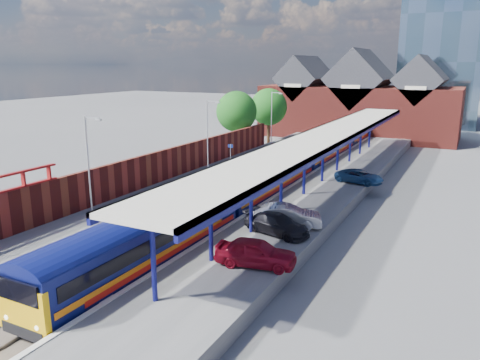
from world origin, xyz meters
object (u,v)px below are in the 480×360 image
object	(u,v)px
parked_car_silver	(287,216)
relay_cabinet	(106,308)
lamp_post_c	(209,131)
platform_sign	(231,152)
lamp_post_b	(89,160)
parked_car_red	(256,252)
parked_car_blue	(359,176)
train	(299,159)
lamp_post_d	(272,116)
parked_car_dark	(277,224)

from	to	relation	value
parked_car_silver	relay_cabinet	distance (m)	13.35
lamp_post_c	platform_sign	size ratio (longest dim) A/B	2.80
lamp_post_b	platform_sign	world-z (taller)	lamp_post_b
parked_car_red	parked_car_blue	xyz separation A→B (m)	(0.76, 20.30, -0.14)
lamp_post_b	lamp_post_c	bearing A→B (deg)	90.00
parked_car_silver	platform_sign	bearing A→B (deg)	18.11
lamp_post_c	train	bearing A→B (deg)	30.43
lamp_post_c	lamp_post_d	distance (m)	16.00
lamp_post_b	parked_car_silver	xyz separation A→B (m)	(13.02, 3.88, -3.25)
platform_sign	parked_car_dark	distance (m)	19.42
lamp_post_d	train	bearing A→B (deg)	-55.40
train	parked_car_silver	bearing A→B (deg)	-72.84
lamp_post_b	parked_car_blue	xyz separation A→B (m)	(14.55, 17.79, -3.40)
parked_car_blue	relay_cabinet	xyz separation A→B (m)	(-5.39, -26.64, -1.10)
train	parked_car_dark	bearing A→B (deg)	-74.40
lamp_post_b	parked_car_red	xyz separation A→B (m)	(13.79, -2.50, -3.26)
lamp_post_c	relay_cabinet	world-z (taller)	lamp_post_c
lamp_post_d	lamp_post_c	bearing A→B (deg)	-90.00
parked_car_dark	parked_car_blue	size ratio (longest dim) A/B	1.03
lamp_post_b	platform_sign	size ratio (longest dim) A/B	2.80
lamp_post_c	relay_cabinet	bearing A→B (deg)	-69.76
train	lamp_post_b	xyz separation A→B (m)	(-7.86, -20.61, 2.87)
parked_car_blue	parked_car_red	bearing A→B (deg)	-168.85
parked_car_red	parked_car_blue	distance (m)	20.31
parked_car_dark	relay_cabinet	size ratio (longest dim) A/B	4.41
parked_car_silver	parked_car_dark	distance (m)	1.44
train	relay_cabinet	distance (m)	29.53
lamp_post_d	parked_car_blue	xyz separation A→B (m)	(14.55, -14.21, -3.40)
parked_car_red	parked_car_dark	size ratio (longest dim) A/B	0.98
lamp_post_b	lamp_post_d	size ratio (longest dim) A/B	1.00
train	lamp_post_d	world-z (taller)	lamp_post_d
platform_sign	parked_car_dark	size ratio (longest dim) A/B	0.57
lamp_post_c	parked_car_dark	world-z (taller)	lamp_post_c
parked_car_blue	relay_cabinet	world-z (taller)	parked_car_blue
lamp_post_d	relay_cabinet	bearing A→B (deg)	-77.36
relay_cabinet	parked_car_dark	bearing A→B (deg)	82.91
lamp_post_d	parked_car_dark	distance (m)	32.44
train	lamp_post_d	size ratio (longest dim) A/B	9.42
parked_car_dark	platform_sign	bearing A→B (deg)	51.04
lamp_post_d	parked_car_red	world-z (taller)	lamp_post_d
lamp_post_d	parked_car_dark	size ratio (longest dim) A/B	1.59
lamp_post_b	lamp_post_d	distance (m)	32.00
train	parked_car_red	size ratio (longest dim) A/B	15.27
lamp_post_c	parked_car_silver	world-z (taller)	lamp_post_c
lamp_post_d	platform_sign	size ratio (longest dim) A/B	2.80
platform_sign	relay_cabinet	bearing A→B (deg)	-73.80
parked_car_silver	parked_car_dark	xyz separation A→B (m)	(-0.09, -1.44, -0.11)
lamp_post_c	platform_sign	xyz separation A→B (m)	(1.36, 2.00, -2.30)
relay_cabinet	parked_car_red	bearing A→B (deg)	65.23
lamp_post_c	lamp_post_b	bearing A→B (deg)	-90.00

